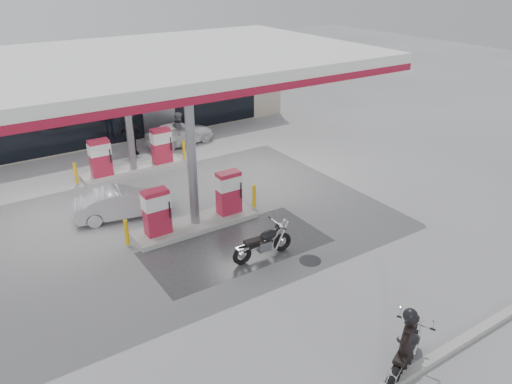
{
  "coord_description": "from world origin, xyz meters",
  "views": [
    {
      "loc": [
        -6.8,
        -12.2,
        8.66
      ],
      "look_at": [
        1.99,
        1.09,
        1.2
      ],
      "focal_mm": 35.0,
      "sensor_mm": 36.0,
      "label": 1
    }
  ],
  "objects_px": {
    "biker_main": "(405,345)",
    "hatchback_silver": "(121,203)",
    "parked_motorcycle": "(264,244)",
    "sedan_white": "(179,133)",
    "pump_island_far": "(133,157)",
    "biker_walking": "(131,135)",
    "main_motorcycle": "(406,354)",
    "attendant": "(179,130)",
    "pump_island_near": "(195,209)"
  },
  "relations": [
    {
      "from": "main_motorcycle",
      "to": "biker_walking",
      "type": "distance_m",
      "value": 16.99
    },
    {
      "from": "pump_island_far",
      "to": "attendant",
      "type": "distance_m",
      "value": 3.67
    },
    {
      "from": "sedan_white",
      "to": "hatchback_silver",
      "type": "distance_m",
      "value": 7.96
    },
    {
      "from": "parked_motorcycle",
      "to": "attendant",
      "type": "bearing_deg",
      "value": 79.98
    },
    {
      "from": "pump_island_near",
      "to": "biker_walking",
      "type": "height_order",
      "value": "biker_walking"
    },
    {
      "from": "pump_island_near",
      "to": "hatchback_silver",
      "type": "bearing_deg",
      "value": 130.98
    },
    {
      "from": "pump_island_far",
      "to": "hatchback_silver",
      "type": "height_order",
      "value": "pump_island_far"
    },
    {
      "from": "pump_island_near",
      "to": "biker_main",
      "type": "distance_m",
      "value": 8.89
    },
    {
      "from": "pump_island_near",
      "to": "hatchback_silver",
      "type": "height_order",
      "value": "pump_island_near"
    },
    {
      "from": "biker_main",
      "to": "attendant",
      "type": "height_order",
      "value": "attendant"
    },
    {
      "from": "pump_island_far",
      "to": "attendant",
      "type": "relative_size",
      "value": 2.83
    },
    {
      "from": "pump_island_far",
      "to": "main_motorcycle",
      "type": "height_order",
      "value": "pump_island_far"
    },
    {
      "from": "main_motorcycle",
      "to": "parked_motorcycle",
      "type": "height_order",
      "value": "parked_motorcycle"
    },
    {
      "from": "parked_motorcycle",
      "to": "attendant",
      "type": "relative_size",
      "value": 1.19
    },
    {
      "from": "pump_island_near",
      "to": "main_motorcycle",
      "type": "height_order",
      "value": "pump_island_near"
    },
    {
      "from": "pump_island_far",
      "to": "attendant",
      "type": "xyz_separation_m",
      "value": [
        3.16,
        1.86,
        0.2
      ]
    },
    {
      "from": "biker_main",
      "to": "sedan_white",
      "type": "height_order",
      "value": "biker_main"
    },
    {
      "from": "pump_island_far",
      "to": "parked_motorcycle",
      "type": "xyz_separation_m",
      "value": [
        0.9,
        -9.0,
        -0.22
      ]
    },
    {
      "from": "main_motorcycle",
      "to": "pump_island_near",
      "type": "bearing_deg",
      "value": 73.15
    },
    {
      "from": "pump_island_far",
      "to": "sedan_white",
      "type": "height_order",
      "value": "pump_island_far"
    },
    {
      "from": "sedan_white",
      "to": "pump_island_near",
      "type": "bearing_deg",
      "value": 150.63
    },
    {
      "from": "pump_island_near",
      "to": "parked_motorcycle",
      "type": "relative_size",
      "value": 2.37
    },
    {
      "from": "biker_main",
      "to": "sedan_white",
      "type": "bearing_deg",
      "value": -122.8
    },
    {
      "from": "main_motorcycle",
      "to": "sedan_white",
      "type": "distance_m",
      "value": 17.15
    },
    {
      "from": "biker_main",
      "to": "parked_motorcycle",
      "type": "distance_m",
      "value": 5.88
    },
    {
      "from": "pump_island_near",
      "to": "sedan_white",
      "type": "height_order",
      "value": "pump_island_near"
    },
    {
      "from": "pump_island_far",
      "to": "hatchback_silver",
      "type": "relative_size",
      "value": 1.53
    },
    {
      "from": "attendant",
      "to": "pump_island_far",
      "type": "bearing_deg",
      "value": 109.29
    },
    {
      "from": "pump_island_far",
      "to": "biker_walking",
      "type": "relative_size",
      "value": 2.67
    },
    {
      "from": "attendant",
      "to": "biker_main",
      "type": "bearing_deg",
      "value": 160.53
    },
    {
      "from": "pump_island_far",
      "to": "biker_main",
      "type": "bearing_deg",
      "value": -87.19
    },
    {
      "from": "pump_island_far",
      "to": "sedan_white",
      "type": "relative_size",
      "value": 1.44
    },
    {
      "from": "biker_main",
      "to": "parked_motorcycle",
      "type": "xyz_separation_m",
      "value": [
        0.17,
        5.86,
        -0.38
      ]
    },
    {
      "from": "parked_motorcycle",
      "to": "sedan_white",
      "type": "relative_size",
      "value": 0.61
    },
    {
      "from": "pump_island_far",
      "to": "main_motorcycle",
      "type": "relative_size",
      "value": 2.67
    },
    {
      "from": "pump_island_far",
      "to": "biker_walking",
      "type": "bearing_deg",
      "value": 70.02
    },
    {
      "from": "biker_main",
      "to": "attendant",
      "type": "distance_m",
      "value": 16.89
    },
    {
      "from": "pump_island_near",
      "to": "attendant",
      "type": "distance_m",
      "value": 8.47
    },
    {
      "from": "pump_island_near",
      "to": "attendant",
      "type": "xyz_separation_m",
      "value": [
        3.16,
        7.86,
        0.2
      ]
    },
    {
      "from": "pump_island_far",
      "to": "sedan_white",
      "type": "bearing_deg",
      "value": 33.51
    },
    {
      "from": "hatchback_silver",
      "to": "parked_motorcycle",
      "type": "bearing_deg",
      "value": -140.69
    },
    {
      "from": "pump_island_near",
      "to": "biker_walking",
      "type": "relative_size",
      "value": 2.67
    },
    {
      "from": "pump_island_far",
      "to": "biker_main",
      "type": "height_order",
      "value": "pump_island_far"
    },
    {
      "from": "pump_island_near",
      "to": "hatchback_silver",
      "type": "xyz_separation_m",
      "value": [
        -1.91,
        2.2,
        -0.16
      ]
    },
    {
      "from": "pump_island_near",
      "to": "parked_motorcycle",
      "type": "bearing_deg",
      "value": -73.37
    },
    {
      "from": "sedan_white",
      "to": "attendant",
      "type": "relative_size",
      "value": 1.96
    },
    {
      "from": "biker_walking",
      "to": "biker_main",
      "type": "bearing_deg",
      "value": -88.49
    },
    {
      "from": "sedan_white",
      "to": "attendant",
      "type": "distance_m",
      "value": 0.48
    },
    {
      "from": "parked_motorcycle",
      "to": "sedan_white",
      "type": "xyz_separation_m",
      "value": [
        2.43,
        11.2,
        0.11
      ]
    },
    {
      "from": "biker_main",
      "to": "hatchback_silver",
      "type": "height_order",
      "value": "biker_main"
    }
  ]
}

